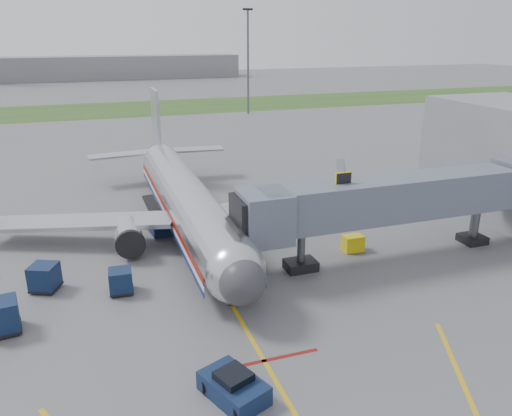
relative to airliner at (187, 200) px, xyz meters
name	(u,v)px	position (x,y,z in m)	size (l,w,h in m)	color
ground	(241,321)	(0.00, -15.25, -2.65)	(400.00, 400.00, 0.00)	#565659
grass_strip	(119,109)	(0.00, 74.75, -2.64)	(300.00, 25.00, 0.01)	#2D4C1E
apron_markings	(290,405)	(0.00, -22.65, -2.64)	(21.52, 50.00, 0.01)	gold
airliner	(187,200)	(0.00, 0.00, 0.00)	(32.10, 35.67, 10.25)	silver
jet_bridge	(389,200)	(12.86, -10.25, 1.82)	(25.30, 4.00, 6.90)	slate
light_mast_right	(248,60)	(25.00, 59.75, 8.13)	(2.00, 0.44, 20.40)	#595B60
distant_terminal	(71,68)	(-10.00, 154.75, 1.35)	(120.00, 14.00, 8.00)	slate
pushback_tug	(234,387)	(-2.24, -21.30, -2.09)	(3.03, 3.70, 1.33)	#0D193A
baggage_cart_a	(121,281)	(-6.31, -9.52, -1.83)	(1.58, 1.58, 1.60)	#0D193A
baggage_cart_b	(44,277)	(-10.96, -7.55, -1.74)	(2.17, 2.17, 1.78)	#0D193A
baggage_cart_c	(2,317)	(-12.94, -12.04, -1.65)	(2.03, 2.03, 1.95)	#0D193A
belt_loader	(157,223)	(-2.51, 0.80, -2.07)	(2.02, 4.87, 2.32)	#0D193A
ground_power_cart	(353,243)	(11.12, -8.54, -2.04)	(1.55, 1.04, 1.23)	yellow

